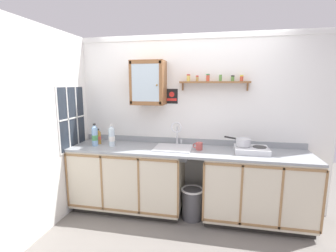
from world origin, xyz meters
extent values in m
plane|color=slate|center=(0.00, 0.00, 0.00)|extent=(6.17, 6.17, 0.00)
cube|color=white|center=(0.00, 0.59, 1.22)|extent=(3.77, 0.05, 2.43)
cube|color=white|center=(0.00, 0.56, 2.38)|extent=(3.77, 0.02, 0.05)
cube|color=white|center=(-1.61, -0.32, 1.22)|extent=(0.05, 3.36, 2.43)
cube|color=black|center=(-0.81, 0.27, 0.04)|extent=(1.48, 0.57, 0.08)
cube|color=beige|center=(-0.81, 0.24, 0.48)|extent=(1.51, 0.63, 0.81)
cube|color=#997047|center=(-0.81, -0.08, 0.85)|extent=(1.51, 0.01, 0.03)
cube|color=#997047|center=(-0.81, -0.08, 0.13)|extent=(1.51, 0.01, 0.03)
cube|color=#997047|center=(-1.56, -0.08, 0.48)|extent=(0.02, 0.01, 0.74)
cube|color=#997047|center=(-1.06, -0.08, 0.48)|extent=(0.02, 0.01, 0.74)
cube|color=#997047|center=(-0.56, -0.08, 0.48)|extent=(0.02, 0.01, 0.74)
cube|color=#997047|center=(-0.05, -0.08, 0.48)|extent=(0.02, 0.01, 0.74)
cube|color=black|center=(0.91, 0.27, 0.04)|extent=(1.28, 0.57, 0.08)
cube|color=beige|center=(0.91, 0.24, 0.48)|extent=(1.31, 0.63, 0.81)
cube|color=#997047|center=(0.91, -0.08, 0.85)|extent=(1.31, 0.01, 0.03)
cube|color=#997047|center=(0.91, -0.08, 0.13)|extent=(1.31, 0.01, 0.03)
cube|color=#997047|center=(0.26, -0.08, 0.48)|extent=(0.02, 0.01, 0.74)
cube|color=#997047|center=(0.69, -0.08, 0.48)|extent=(0.02, 0.01, 0.74)
cube|color=#997047|center=(1.13, -0.08, 0.48)|extent=(0.02, 0.01, 0.74)
cube|color=#997047|center=(1.56, -0.08, 0.48)|extent=(0.02, 0.01, 0.74)
cube|color=gray|center=(0.00, 0.24, 0.90)|extent=(3.13, 0.66, 0.03)
cube|color=gray|center=(0.00, 0.55, 0.96)|extent=(3.13, 0.02, 0.08)
cube|color=silver|center=(-0.18, 0.26, 0.92)|extent=(0.49, 0.42, 0.01)
cube|color=slate|center=(-0.18, 0.26, 0.79)|extent=(0.41, 0.34, 0.01)
cube|color=slate|center=(-0.18, 0.44, 0.85)|extent=(0.41, 0.01, 0.13)
cube|color=slate|center=(-0.18, 0.09, 0.85)|extent=(0.41, 0.01, 0.13)
cylinder|color=#4C4C51|center=(-0.18, 0.26, 0.79)|extent=(0.04, 0.04, 0.01)
cylinder|color=silver|center=(-0.16, 0.49, 0.93)|extent=(0.05, 0.05, 0.02)
cylinder|color=silver|center=(-0.16, 0.49, 1.06)|extent=(0.02, 0.02, 0.23)
torus|color=silver|center=(-0.16, 0.43, 1.17)|extent=(0.15, 0.02, 0.15)
cylinder|color=silver|center=(-0.10, 0.49, 0.96)|extent=(0.02, 0.02, 0.05)
cube|color=silver|center=(0.82, 0.26, 0.95)|extent=(0.41, 0.33, 0.07)
cylinder|color=#2D2D2D|center=(0.72, 0.29, 0.99)|extent=(0.16, 0.16, 0.01)
cylinder|color=#2D2D2D|center=(0.92, 0.29, 0.99)|extent=(0.16, 0.16, 0.01)
cylinder|color=black|center=(0.72, 0.11, 0.95)|extent=(0.03, 0.02, 0.03)
cylinder|color=black|center=(0.92, 0.11, 0.95)|extent=(0.03, 0.02, 0.03)
cylinder|color=silver|center=(0.72, 0.29, 1.03)|extent=(0.18, 0.18, 0.09)
torus|color=silver|center=(0.72, 0.29, 1.08)|extent=(0.19, 0.19, 0.01)
cylinder|color=black|center=(0.57, 0.39, 1.07)|extent=(0.17, 0.13, 0.02)
cylinder|color=#8CB7E0|center=(-1.26, 0.18, 1.04)|extent=(0.08, 0.08, 0.26)
cone|color=#8CB7E0|center=(-1.26, 0.18, 1.19)|extent=(0.08, 0.08, 0.04)
cylinder|color=#262626|center=(-1.26, 0.18, 1.22)|extent=(0.04, 0.04, 0.02)
cylinder|color=#4C9959|center=(-1.26, 0.18, 1.03)|extent=(0.08, 0.08, 0.07)
cylinder|color=gold|center=(-1.27, 0.30, 1.00)|extent=(0.06, 0.06, 0.17)
cone|color=gold|center=(-1.27, 0.30, 1.10)|extent=(0.06, 0.06, 0.03)
cylinder|color=#262626|center=(-1.27, 0.30, 1.13)|extent=(0.03, 0.03, 0.02)
cylinder|color=#D84C3F|center=(-1.27, 0.30, 1.00)|extent=(0.07, 0.07, 0.05)
cylinder|color=silver|center=(-1.03, 0.22, 1.04)|extent=(0.08, 0.08, 0.25)
cone|color=silver|center=(-1.03, 0.22, 1.18)|extent=(0.08, 0.08, 0.04)
cylinder|color=white|center=(-1.03, 0.22, 1.21)|extent=(0.04, 0.04, 0.02)
cylinder|color=white|center=(-1.03, 0.22, 1.02)|extent=(0.09, 0.09, 0.07)
cylinder|color=#B24C47|center=(0.17, 0.26, 0.96)|extent=(0.09, 0.09, 0.10)
torus|color=#B24C47|center=(0.12, 0.25, 0.97)|extent=(0.07, 0.02, 0.07)
cube|color=brown|center=(-0.55, 0.41, 1.78)|extent=(0.45, 0.30, 0.59)
cube|color=silver|center=(-0.55, 0.26, 1.78)|extent=(0.37, 0.01, 0.49)
cube|color=brown|center=(-0.75, 0.26, 1.78)|extent=(0.04, 0.01, 0.56)
cube|color=brown|center=(-0.34, 0.26, 1.78)|extent=(0.04, 0.01, 0.56)
cube|color=brown|center=(-0.55, 0.26, 2.05)|extent=(0.43, 0.01, 0.05)
cube|color=brown|center=(-0.55, 0.26, 1.51)|extent=(0.43, 0.01, 0.05)
sphere|color=olive|center=(-0.39, 0.24, 1.75)|extent=(0.02, 0.02, 0.02)
cube|color=brown|center=(0.34, 0.49, 1.79)|extent=(0.92, 0.14, 0.02)
cube|color=brown|center=(-0.09, 0.55, 1.73)|extent=(0.02, 0.03, 0.10)
cube|color=brown|center=(0.77, 0.55, 1.73)|extent=(0.02, 0.03, 0.10)
cylinder|color=#E0C659|center=(-0.01, 0.50, 1.84)|extent=(0.04, 0.04, 0.08)
cylinder|color=red|center=(-0.01, 0.50, 1.88)|extent=(0.05, 0.05, 0.02)
cylinder|color=tan|center=(0.11, 0.50, 1.83)|extent=(0.04, 0.04, 0.06)
cylinder|color=red|center=(0.11, 0.50, 1.87)|extent=(0.04, 0.04, 0.02)
cylinder|color=#CC4C33|center=(0.25, 0.48, 1.84)|extent=(0.04, 0.04, 0.08)
cylinder|color=#33723F|center=(0.25, 0.48, 1.89)|extent=(0.05, 0.05, 0.02)
cylinder|color=#598C3F|center=(0.41, 0.48, 1.84)|extent=(0.04, 0.04, 0.08)
cylinder|color=white|center=(0.41, 0.48, 1.89)|extent=(0.04, 0.04, 0.02)
cylinder|color=#598C3F|center=(0.57, 0.50, 1.83)|extent=(0.04, 0.04, 0.06)
cylinder|color=black|center=(0.57, 0.50, 1.87)|extent=(0.04, 0.04, 0.02)
cylinder|color=#CC4C33|center=(0.68, 0.50, 1.83)|extent=(0.04, 0.04, 0.06)
cylinder|color=yellow|center=(0.68, 0.50, 1.87)|extent=(0.04, 0.04, 0.02)
cube|color=black|center=(-0.25, 0.56, 1.59)|extent=(0.17, 0.01, 0.21)
cube|color=red|center=(-0.25, 0.55, 1.55)|extent=(0.14, 0.00, 0.04)
cylinder|color=red|center=(-0.25, 0.55, 1.62)|extent=(0.08, 0.00, 0.08)
cube|color=#262D38|center=(-1.57, 0.15, 1.30)|extent=(0.01, 0.58, 0.85)
cube|color=white|center=(-1.58, 0.15, 1.30)|extent=(0.02, 0.62, 0.89)
cube|color=white|center=(-1.57, 0.05, 1.30)|extent=(0.01, 0.02, 0.85)
cube|color=white|center=(-1.57, 0.26, 1.30)|extent=(0.01, 0.02, 0.85)
cube|color=white|center=(-1.57, 0.15, 1.30)|extent=(0.01, 0.58, 0.02)
cylinder|color=#4C4C51|center=(0.10, 0.15, 0.20)|extent=(0.27, 0.27, 0.40)
torus|color=white|center=(0.10, 0.15, 0.40)|extent=(0.30, 0.30, 0.03)
camera|label=1|loc=(0.39, -2.83, 1.76)|focal=25.91mm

